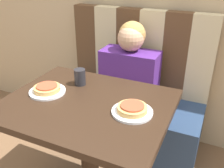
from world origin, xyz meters
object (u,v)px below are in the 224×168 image
Objects in this scene: plate_left at (47,91)px; drinking_cup at (80,77)px; plate_right at (132,112)px; pizza_right at (132,108)px; person at (130,65)px; pizza_left at (47,88)px.

plate_left is 0.20m from drinking_cup.
drinking_cup is (-0.38, 0.16, 0.04)m from plate_right.
plate_right is 0.02m from pizza_right.
person is 0.67m from pizza_right.
pizza_left is at bearing -111.60° from person.
plate_left is 2.08× the size of drinking_cup.
plate_right is at bearing 0.00° from pizza_right.
pizza_right is 1.53× the size of drinking_cup.
person is 4.10× the size of pizza_left.
drinking_cup is at bearing 157.13° from pizza_right.
pizza_right is (0.25, -0.62, 0.05)m from person.
plate_right is 1.36× the size of pizza_right.
plate_left is at bearing 180.00° from pizza_right.
pizza_left and pizza_right have the same top height.
pizza_right is 0.41m from drinking_cup.
plate_right is (0.49, 0.00, 0.00)m from plate_left.
drinking_cup is at bearing 55.36° from pizza_left.
plate_right is at bearing 0.00° from plate_left.
drinking_cup is at bearing 55.36° from plate_left.
pizza_right reaches higher than plate_left.
pizza_left is at bearing 180.00° from plate_right.
person reaches higher than pizza_left.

